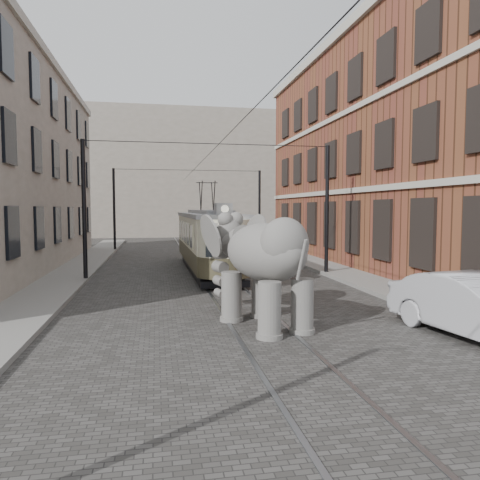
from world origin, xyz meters
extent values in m
plane|color=#413E3C|center=(0.00, 0.00, 0.00)|extent=(120.00, 120.00, 0.00)
cube|color=slate|center=(6.00, 0.00, 0.07)|extent=(2.00, 60.00, 0.15)
cube|color=slate|center=(-6.50, 0.00, 0.07)|extent=(2.00, 60.00, 0.15)
cube|color=brown|center=(11.00, 9.00, 6.00)|extent=(8.00, 26.00, 12.00)
cube|color=gray|center=(0.00, 40.00, 7.00)|extent=(28.00, 10.00, 14.00)
imported|color=#ABAAAF|center=(4.92, -4.51, 0.76)|extent=(2.40, 4.85, 1.53)
camera|label=1|loc=(-2.62, -14.02, 3.12)|focal=33.95mm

